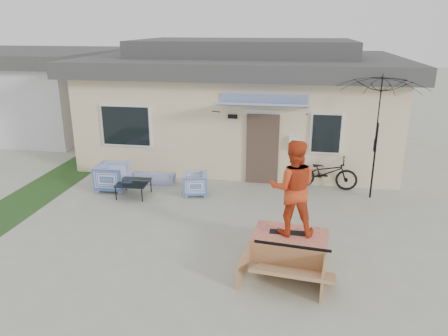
% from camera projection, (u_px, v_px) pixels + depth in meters
% --- Properties ---
extents(ground, '(90.00, 90.00, 0.00)m').
position_uv_depth(ground, '(196.00, 253.00, 9.04)').
color(ground, '#9E9F90').
rests_on(ground, ground).
extents(grass_strip, '(1.40, 8.00, 0.01)m').
position_uv_depth(grass_strip, '(26.00, 200.00, 11.74)').
color(grass_strip, '#1E3F19').
rests_on(grass_strip, ground).
extents(house, '(10.80, 8.49, 4.10)m').
position_uv_depth(house, '(244.00, 99.00, 15.91)').
color(house, beige).
rests_on(house, ground).
extents(neighbor_house, '(8.60, 7.60, 3.50)m').
position_uv_depth(neighbor_house, '(19.00, 89.00, 19.50)').
color(neighbor_house, silver).
rests_on(neighbor_house, ground).
extents(loveseat, '(1.34, 0.48, 0.51)m').
position_uv_depth(loveseat, '(153.00, 175.00, 12.99)').
color(loveseat, '#3155A8').
rests_on(loveseat, ground).
extents(armchair_left, '(0.81, 0.86, 0.86)m').
position_uv_depth(armchair_left, '(113.00, 176.00, 12.38)').
color(armchair_left, '#3155A8').
rests_on(armchair_left, ground).
extents(armchair_right, '(0.75, 0.79, 0.68)m').
position_uv_depth(armchair_right, '(195.00, 183.00, 12.06)').
color(armchair_right, '#3155A8').
rests_on(armchair_right, ground).
extents(coffee_table, '(0.87, 0.87, 0.41)m').
position_uv_depth(coffee_table, '(134.00, 189.00, 12.00)').
color(coffee_table, black).
rests_on(coffee_table, ground).
extents(bicycle, '(1.88, 0.82, 1.17)m').
position_uv_depth(bicycle, '(326.00, 169.00, 12.46)').
color(bicycle, black).
rests_on(bicycle, ground).
extents(patio_umbrella, '(2.60, 2.45, 2.20)m').
position_uv_depth(patio_umbrella, '(377.00, 136.00, 11.40)').
color(patio_umbrella, black).
rests_on(patio_umbrella, ground).
extents(skate_ramp, '(1.69, 2.13, 0.49)m').
position_uv_depth(skate_ramp, '(289.00, 245.00, 8.84)').
color(skate_ramp, '#A57348').
rests_on(skate_ramp, ground).
extents(skateboard, '(0.85, 0.22, 0.05)m').
position_uv_depth(skateboard, '(290.00, 232.00, 8.80)').
color(skateboard, black).
rests_on(skateboard, skate_ramp).
extents(skater, '(1.01, 0.81, 1.95)m').
position_uv_depth(skater, '(293.00, 186.00, 8.48)').
color(skater, red).
rests_on(skater, skateboard).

